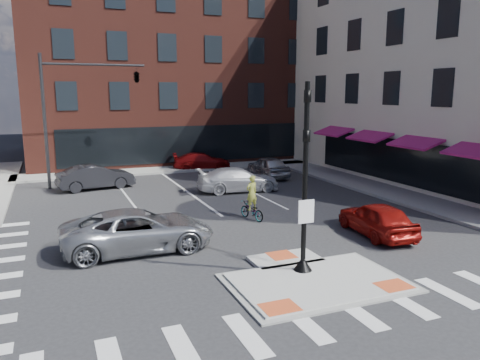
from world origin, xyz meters
name	(u,v)px	position (x,y,z in m)	size (l,w,h in m)	color
ground	(309,278)	(0.00, 0.00, 0.00)	(120.00, 120.00, 0.00)	#28282B
refuge_island	(313,279)	(0.00, -0.26, 0.05)	(5.40, 4.65, 0.13)	gray
sidewalk_e	(381,189)	(10.80, 10.00, 0.07)	(3.00, 24.00, 0.15)	gray
sidewalk_n	(197,167)	(3.00, 22.00, 0.07)	(26.00, 3.00, 0.15)	gray
building_n	(164,70)	(3.00, 31.99, 7.80)	(24.40, 18.40, 15.50)	#522119
building_far_left	(75,98)	(-4.00, 52.00, 5.00)	(10.00, 12.00, 10.00)	slate
building_far_right	(170,90)	(9.00, 54.00, 6.00)	(12.00, 12.00, 12.00)	brown
signal_pole	(305,203)	(0.00, 0.40, 2.36)	(0.60, 0.60, 5.98)	black
mast_arm_signal	(113,85)	(-3.47, 18.00, 6.21)	(6.10, 2.24, 8.00)	black
silver_suv	(138,230)	(-4.50, 4.68, 0.77)	(2.55, 5.54, 1.54)	#A0A2A7
red_sedan	(377,219)	(4.86, 2.88, 0.69)	(1.64, 4.08, 1.39)	maroon
white_pickup	(238,180)	(2.83, 13.00, 0.70)	(1.97, 4.83, 1.40)	silver
bg_car_dark	(96,177)	(-4.89, 16.90, 0.74)	(1.56, 4.48, 1.48)	#232328
bg_car_silver	(268,167)	(6.46, 16.52, 0.73)	(1.73, 4.31, 1.47)	#A5A7AC
bg_car_red	(202,161)	(3.26, 21.50, 0.63)	(1.76, 4.32, 1.25)	maroon
cyclist	(252,205)	(1.08, 7.00, 0.69)	(0.95, 1.69, 2.06)	#3F3F44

